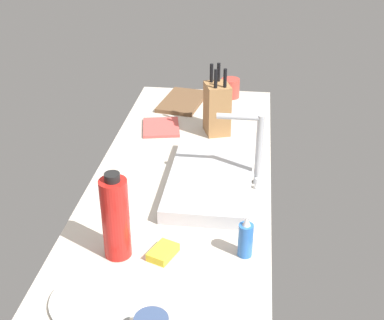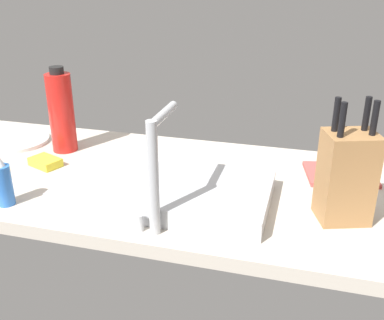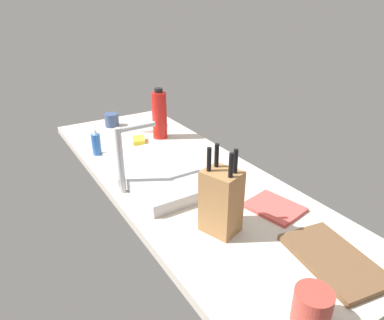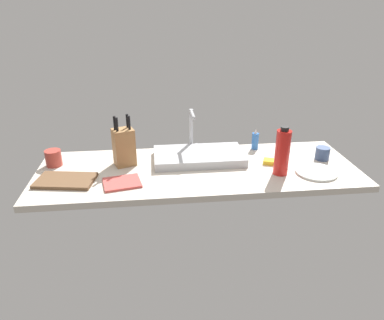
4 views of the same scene
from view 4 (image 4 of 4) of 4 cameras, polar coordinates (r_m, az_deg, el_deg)
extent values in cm
cube|color=beige|center=(202.43, 0.93, -1.70)|extent=(178.03, 63.64, 3.50)
cube|color=#B7BABF|center=(210.65, 1.10, 0.61)|extent=(52.06, 28.41, 4.79)
cylinder|color=#B7BABF|center=(221.24, -0.14, 4.78)|extent=(2.40, 2.40, 26.23)
cylinder|color=#B7BABF|center=(210.51, 0.08, 7.23)|extent=(2.00, 14.72, 2.00)
cylinder|color=#B7BABF|center=(225.55, 0.75, 2.15)|extent=(1.60, 1.60, 4.00)
cube|color=#9E7042|center=(205.21, -10.73, 2.00)|extent=(13.66, 12.48, 21.21)
cylinder|color=black|center=(197.92, -11.83, 5.53)|extent=(1.78, 1.78, 7.63)
cylinder|color=black|center=(200.69, -12.17, 5.76)|extent=(1.78, 1.78, 7.63)
cylinder|color=black|center=(199.54, -9.94, 5.84)|extent=(1.78, 1.78, 7.63)
cylinder|color=black|center=(203.04, -10.22, 6.14)|extent=(1.78, 1.78, 7.63)
cube|color=brown|center=(197.08, -19.42, -3.08)|extent=(31.79, 22.16, 1.80)
cylinder|color=blue|center=(229.08, 9.98, 2.98)|extent=(4.27, 4.27, 10.34)
cone|color=silver|center=(226.83, 10.10, 4.52)|extent=(2.35, 2.35, 2.80)
cylinder|color=red|center=(196.02, 14.10, 1.13)|extent=(7.80, 7.80, 24.54)
cylinder|color=black|center=(191.35, 14.50, 4.82)|extent=(4.29, 4.29, 2.20)
cylinder|color=silver|center=(206.94, 19.08, -1.80)|extent=(22.42, 22.42, 1.20)
cube|color=#CC4C47|center=(187.84, -11.03, -3.55)|extent=(21.17, 18.49, 1.20)
cylinder|color=#B23D33|center=(217.42, -21.10, 0.30)|extent=(8.96, 8.96, 9.14)
cylinder|color=#384C75|center=(224.59, 19.98, 1.01)|extent=(8.16, 8.16, 7.50)
cube|color=yellow|center=(211.22, 12.46, -0.27)|extent=(10.58, 8.90, 2.40)
camera|label=1|loc=(2.76, 38.74, 21.60)|focal=49.61mm
camera|label=2|loc=(2.91, -8.38, 17.79)|focal=42.94mm
camera|label=3|loc=(2.64, -28.17, 17.72)|focal=32.65mm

